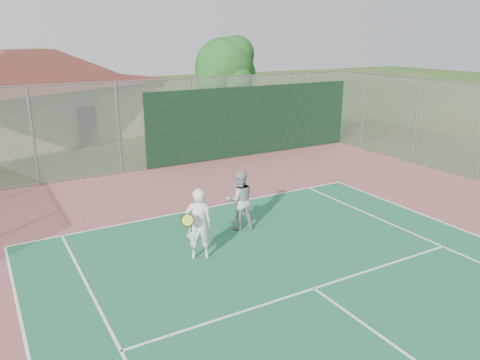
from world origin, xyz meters
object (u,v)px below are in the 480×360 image
Objects in this scene: clubhouse at (31,86)px; player_white_front at (199,224)px; tree at (226,70)px; player_grey_back at (240,201)px.

clubhouse reaches higher than player_white_front.
tree is 15.45m from player_white_front.
player_white_front is 2.03m from player_grey_back.
clubhouse reaches higher than player_grey_back.
tree is 13.71m from player_grey_back.
player_white_front is at bearing 44.37° from player_grey_back.
player_grey_back is at bearing -116.72° from tree.
player_grey_back is at bearing -126.03° from player_white_front.
player_grey_back is at bearing -96.26° from clubhouse.
player_grey_back is (-6.06, -12.03, -2.57)m from tree.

